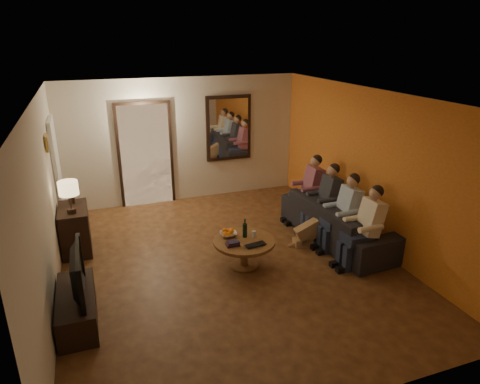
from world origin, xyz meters
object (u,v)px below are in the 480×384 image
object	(u,v)px
person_c	(326,202)
bowl	(228,234)
sofa	(339,221)
wine_bottle	(245,228)
person_a	(366,230)
person_d	(310,191)
dresser	(75,229)
coffee_table	(244,253)
tv_stand	(77,307)
person_b	(345,215)
laptop	(257,246)
table_lamp	(70,197)
dog	(309,230)
tv	(72,273)

from	to	relation	value
person_c	bowl	world-z (taller)	person_c
sofa	wine_bottle	world-z (taller)	wine_bottle
sofa	person_a	xyz separation A→B (m)	(-0.10, -0.90, 0.24)
sofa	person_d	world-z (taller)	person_d
dresser	wine_bottle	xyz separation A→B (m)	(2.49, -1.35, 0.23)
coffee_table	wine_bottle	distance (m)	0.40
person_c	bowl	bearing A→B (deg)	-168.51
tv_stand	person_b	bearing A→B (deg)	7.87
person_a	person_c	world-z (taller)	same
tv_stand	laptop	xyz separation A→B (m)	(2.54, 0.28, 0.26)
person_b	wine_bottle	world-z (taller)	person_b
sofa	person_c	world-z (taller)	person_c
dresser	laptop	distance (m)	3.08
person_a	bowl	xyz separation A→B (m)	(-1.96, 0.80, -0.12)
person_b	coffee_table	size ratio (longest dim) A/B	1.26
table_lamp	dog	xyz separation A→B (m)	(3.72, -0.94, -0.75)
sofa	person_b	world-z (taller)	person_b
tv	tv_stand	bearing A→B (deg)	0.00
person_a	dog	distance (m)	1.06
dresser	tv_stand	xyz separation A→B (m)	(0.00, -2.02, -0.18)
dresser	sofa	xyz separation A→B (m)	(4.32, -1.13, -0.02)
sofa	wine_bottle	bearing A→B (deg)	93.14
wine_bottle	tv	bearing A→B (deg)	-165.05
laptop	table_lamp	bearing A→B (deg)	140.41
dresser	table_lamp	world-z (taller)	table_lamp
person_a	person_b	bearing A→B (deg)	90.00
dog	dresser	bearing A→B (deg)	167.44
sofa	dog	size ratio (longest dim) A/B	4.34
dresser	sofa	world-z (taller)	dresser
tv	sofa	xyz separation A→B (m)	(4.32, 0.88, -0.34)
tv	bowl	bearing A→B (deg)	-70.84
tv_stand	person_c	distance (m)	4.40
tv	dog	size ratio (longest dim) A/B	1.81
table_lamp	person_b	world-z (taller)	table_lamp
tv_stand	person_b	world-z (taller)	person_b
person_b	tv	bearing A→B (deg)	-172.13
tv	sofa	world-z (taller)	tv
tv_stand	coffee_table	world-z (taller)	coffee_table
person_d	coffee_table	size ratio (longest dim) A/B	1.26
dog	sofa	bearing A→B (deg)	7.29
tv_stand	tv	distance (m)	0.49
person_a	person_d	size ratio (longest dim) A/B	1.00
person_b	person_c	size ratio (longest dim) A/B	1.00
dresser	dog	world-z (taller)	dresser
dresser	person_d	size ratio (longest dim) A/B	0.71
coffee_table	person_c	bearing A→B (deg)	19.15
table_lamp	person_c	size ratio (longest dim) A/B	0.45
tv_stand	tv	bearing A→B (deg)	0.00
laptop	person_d	bearing A→B (deg)	32.93
dresser	bowl	size ratio (longest dim) A/B	3.29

